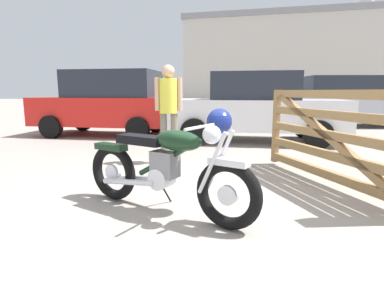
{
  "coord_description": "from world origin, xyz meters",
  "views": [
    {
      "loc": [
        0.7,
        -3.02,
        1.23
      ],
      "look_at": [
        -0.17,
        1.04,
        0.51
      ],
      "focal_mm": 28.56,
      "sensor_mm": 36.0,
      "label": 1
    }
  ],
  "objects_px": {
    "bystander": "(169,104)",
    "red_hatchback_near": "(109,102)",
    "timber_gate": "(345,135)",
    "vintage_motorcycle": "(169,166)",
    "white_estate_far": "(254,107)",
    "blue_hatchback_right": "(349,99)"
  },
  "relations": [
    {
      "from": "timber_gate",
      "to": "bystander",
      "type": "relative_size",
      "value": 1.37
    },
    {
      "from": "vintage_motorcycle",
      "to": "blue_hatchback_right",
      "type": "relative_size",
      "value": 0.4
    },
    {
      "from": "vintage_motorcycle",
      "to": "red_hatchback_near",
      "type": "bearing_deg",
      "value": 142.73
    },
    {
      "from": "vintage_motorcycle",
      "to": "white_estate_far",
      "type": "xyz_separation_m",
      "value": [
        0.75,
        4.85,
        0.34
      ]
    },
    {
      "from": "timber_gate",
      "to": "blue_hatchback_right",
      "type": "relative_size",
      "value": 0.46
    },
    {
      "from": "red_hatchback_near",
      "to": "white_estate_far",
      "type": "relative_size",
      "value": 0.93
    },
    {
      "from": "vintage_motorcycle",
      "to": "white_estate_far",
      "type": "distance_m",
      "value": 4.92
    },
    {
      "from": "vintage_motorcycle",
      "to": "white_estate_far",
      "type": "relative_size",
      "value": 0.47
    },
    {
      "from": "red_hatchback_near",
      "to": "white_estate_far",
      "type": "xyz_separation_m",
      "value": [
        3.98,
        -0.21,
        -0.08
      ]
    },
    {
      "from": "timber_gate",
      "to": "red_hatchback_near",
      "type": "height_order",
      "value": "red_hatchback_near"
    },
    {
      "from": "timber_gate",
      "to": "red_hatchback_near",
      "type": "distance_m",
      "value": 6.47
    },
    {
      "from": "white_estate_far",
      "to": "timber_gate",
      "type": "bearing_deg",
      "value": 104.68
    },
    {
      "from": "blue_hatchback_right",
      "to": "white_estate_far",
      "type": "height_order",
      "value": "blue_hatchback_right"
    },
    {
      "from": "timber_gate",
      "to": "blue_hatchback_right",
      "type": "xyz_separation_m",
      "value": [
        2.08,
        7.77,
        0.24
      ]
    },
    {
      "from": "vintage_motorcycle",
      "to": "timber_gate",
      "type": "bearing_deg",
      "value": 50.58
    },
    {
      "from": "bystander",
      "to": "red_hatchback_near",
      "type": "distance_m",
      "value": 3.92
    },
    {
      "from": "white_estate_far",
      "to": "blue_hatchback_right",
      "type": "bearing_deg",
      "value": -130.84
    },
    {
      "from": "vintage_motorcycle",
      "to": "bystander",
      "type": "bearing_deg",
      "value": 126.65
    },
    {
      "from": "vintage_motorcycle",
      "to": "bystander",
      "type": "relative_size",
      "value": 1.2
    },
    {
      "from": "vintage_motorcycle",
      "to": "bystander",
      "type": "xyz_separation_m",
      "value": [
        -0.63,
        2.12,
        0.53
      ]
    },
    {
      "from": "white_estate_far",
      "to": "red_hatchback_near",
      "type": "bearing_deg",
      "value": -5.25
    },
    {
      "from": "vintage_motorcycle",
      "to": "blue_hatchback_right",
      "type": "distance_m",
      "value": 9.73
    }
  ]
}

